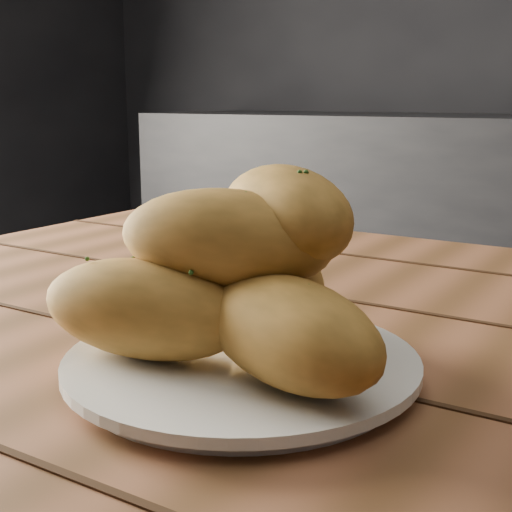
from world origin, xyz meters
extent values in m
cylinder|color=brown|center=(-0.40, 0.33, 0.35)|extent=(0.07, 0.07, 0.71)
cylinder|color=white|center=(0.06, -0.15, 0.76)|extent=(0.24, 0.24, 0.01)
cylinder|color=white|center=(0.06, -0.15, 0.76)|extent=(0.26, 0.26, 0.01)
ellipsoid|color=#BC8334|center=(0.00, -0.19, 0.80)|extent=(0.18, 0.10, 0.07)
ellipsoid|color=#BC8334|center=(0.12, -0.18, 0.80)|extent=(0.18, 0.13, 0.07)
ellipsoid|color=#BC8334|center=(0.05, -0.09, 0.80)|extent=(0.14, 0.18, 0.07)
ellipsoid|color=#BC8334|center=(0.05, -0.16, 0.86)|extent=(0.18, 0.10, 0.07)
ellipsoid|color=#BC8334|center=(0.08, -0.12, 0.87)|extent=(0.17, 0.15, 0.07)
camera|label=1|loc=(0.34, -0.57, 0.96)|focal=50.00mm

